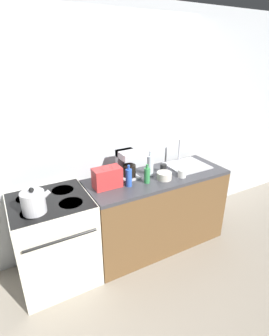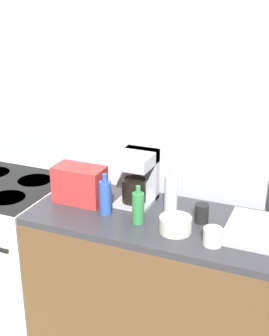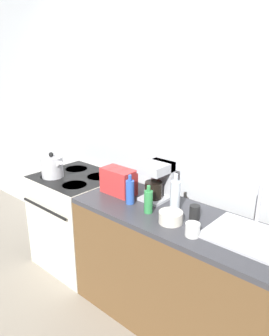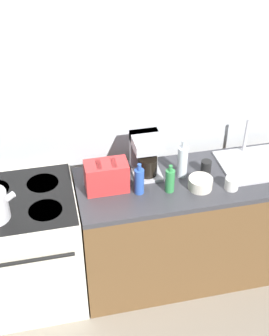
{
  "view_description": "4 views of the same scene",
  "coord_description": "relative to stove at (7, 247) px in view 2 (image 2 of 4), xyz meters",
  "views": [
    {
      "loc": [
        -0.9,
        -1.83,
        2.09
      ],
      "look_at": [
        0.32,
        0.38,
        1.0
      ],
      "focal_mm": 28.0,
      "sensor_mm": 36.0,
      "label": 1
    },
    {
      "loc": [
        1.17,
        -1.73,
        2.0
      ],
      "look_at": [
        0.27,
        0.39,
        1.1
      ],
      "focal_mm": 50.0,
      "sensor_mm": 36.0,
      "label": 2
    },
    {
      "loc": [
        1.66,
        -1.39,
        1.92
      ],
      "look_at": [
        0.14,
        0.32,
        1.14
      ],
      "focal_mm": 35.0,
      "sensor_mm": 36.0,
      "label": 3
    },
    {
      "loc": [
        -0.36,
        -2.04,
        2.79
      ],
      "look_at": [
        0.16,
        0.33,
        1.01
      ],
      "focal_mm": 50.0,
      "sensor_mm": 36.0,
      "label": 4
    }
  ],
  "objects": [
    {
      "name": "wall_back",
      "position": [
        0.59,
        0.38,
        0.84
      ],
      "size": [
        8.0,
        0.05,
        2.6
      ],
      "color": "silver",
      "rests_on": "ground_plane"
    },
    {
      "name": "stove",
      "position": [
        0.0,
        0.0,
        0.0
      ],
      "size": [
        0.71,
        0.69,
        0.89
      ],
      "color": "silver",
      "rests_on": "ground_plane"
    },
    {
      "name": "counter_block",
      "position": [
        1.15,
        -0.03,
        -0.01
      ],
      "size": [
        1.57,
        0.59,
        0.89
      ],
      "color": "brown",
      "rests_on": "ground_plane"
    },
    {
      "name": "toaster",
      "position": [
        0.57,
        -0.02,
        0.54
      ],
      "size": [
        0.27,
        0.15,
        0.2
      ],
      "color": "red",
      "rests_on": "counter_block"
    },
    {
      "name": "coffee_maker",
      "position": [
        0.85,
        0.11,
        0.59
      ],
      "size": [
        0.19,
        0.23,
        0.29
      ],
      "color": "#B7B7BC",
      "rests_on": "counter_block"
    },
    {
      "name": "bottle_clear",
      "position": [
        1.08,
        0.02,
        0.55
      ],
      "size": [
        0.07,
        0.07,
        0.28
      ],
      "color": "silver",
      "rests_on": "counter_block"
    },
    {
      "name": "bottle_green",
      "position": [
        0.96,
        -0.12,
        0.52
      ],
      "size": [
        0.06,
        0.06,
        0.2
      ],
      "color": "#338C47",
      "rests_on": "counter_block"
    },
    {
      "name": "bottle_blue",
      "position": [
        0.76,
        -0.1,
        0.53
      ],
      "size": [
        0.06,
        0.06,
        0.22
      ],
      "color": "#2D56B7",
      "rests_on": "counter_block"
    },
    {
      "name": "cup_black",
      "position": [
        1.25,
        0.01,
        0.48
      ],
      "size": [
        0.07,
        0.07,
        0.1
      ],
      "color": "black",
      "rests_on": "counter_block"
    },
    {
      "name": "cup_white",
      "position": [
        1.35,
        -0.19,
        0.47
      ],
      "size": [
        0.09,
        0.09,
        0.08
      ],
      "color": "white",
      "rests_on": "counter_block"
    },
    {
      "name": "bowl",
      "position": [
        1.16,
        -0.14,
        0.47
      ],
      "size": [
        0.16,
        0.16,
        0.08
      ],
      "color": "beige",
      "rests_on": "counter_block"
    }
  ]
}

